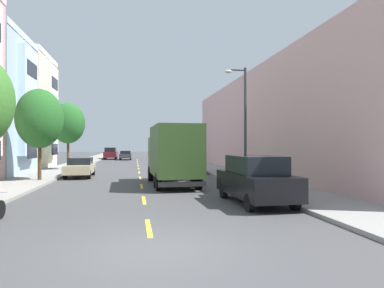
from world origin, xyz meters
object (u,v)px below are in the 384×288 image
Objects in this scene: parked_sedan_champagne at (80,167)px; parked_pickup_navy at (169,156)px; street_lamp at (243,116)px; parked_wagon_sky at (191,163)px; moving_charcoal_sedan at (126,155)px; street_tree_third at (68,123)px; parked_suv_burgundy at (111,153)px; delivery_box_truck at (173,152)px; parked_suv_black at (255,179)px; street_tree_second at (40,119)px; parked_hatchback_white at (162,154)px; parked_sedan_red at (164,155)px.

parked_sedan_champagne is 0.85× the size of parked_pickup_navy.
street_lamp is 9.96m from parked_wagon_sky.
moving_charcoal_sedan is (2.54, 29.25, 0.00)m from parked_sedan_champagne.
street_tree_third reaches higher than parked_wagon_sky.
parked_suv_burgundy reaches higher than parked_pickup_navy.
parked_suv_black is (2.64, -6.68, -0.95)m from delivery_box_truck.
street_tree_second reaches higher than parked_wagon_sky.
street_tree_second reaches higher than parked_hatchback_white.
parked_suv_black is (0.11, -34.68, 0.16)m from parked_pickup_navy.
parked_suv_burgundy is at bearing 136.86° from moving_charcoal_sedan.
parked_sedan_champagne is 0.94× the size of parked_suv_burgundy.
street_tree_second is 1.44× the size of parked_hatchback_white.
parked_suv_burgundy is 3.37m from moving_charcoal_sedan.
street_tree_second is at bearing -90.00° from street_tree_third.
parked_sedan_champagne and moving_charcoal_sedan have the same top height.
parked_pickup_navy reaches higher than parked_wagon_sky.
parked_pickup_navy is at bearing 93.26° from street_lamp.
street_tree_second is 9.59m from street_tree_third.
moving_charcoal_sedan is at bearing 129.14° from parked_pickup_navy.
street_lamp is 12.69m from parked_sedan_champagne.
delivery_box_truck is at bearing -84.20° from moving_charcoal_sedan.
parked_wagon_sky reaches higher than moving_charcoal_sedan.
parked_wagon_sky is at bearing 27.41° from street_tree_second.
delivery_box_truck reaches higher than parked_sedan_champagne.
street_tree_second is at bearing 163.35° from street_lamp.
parked_wagon_sky is at bearing -73.46° from parked_suv_burgundy.
delivery_box_truck is at bearing -94.03° from parked_sedan_red.
street_tree_third is 1.35× the size of moving_charcoal_sedan.
parked_wagon_sky is (0.09, -25.78, 0.05)m from parked_sedan_red.
parked_pickup_navy is (10.73, 15.09, -3.53)m from street_tree_third.
parked_sedan_red is 6.11m from moving_charcoal_sedan.
parked_sedan_red and moving_charcoal_sedan have the same top height.
parked_suv_burgundy is at bearing -154.47° from parked_hatchback_white.
delivery_box_truck is at bearing -105.88° from parked_wagon_sky.
parked_suv_black reaches higher than parked_hatchback_white.
parked_suv_burgundy reaches higher than parked_hatchback_white.
delivery_box_truck is at bearing -95.15° from parked_pickup_navy.
street_tree_third is 1.26× the size of parked_suv_burgundy.
parked_sedan_champagne is 1.01× the size of moving_charcoal_sedan.
parked_hatchback_white is (2.63, 41.99, -1.18)m from delivery_box_truck.
delivery_box_truck is 1.58× the size of parked_sedan_champagne.
delivery_box_truck is at bearing -80.90° from parked_suv_burgundy.
moving_charcoal_sedan is at bearing 102.98° from parked_wagon_sky.
parked_suv_black is at bearing -61.03° from street_tree_third.
delivery_box_truck is 1.51× the size of parked_wagon_sky.
parked_sedan_champagne is at bearing -111.76° from parked_pickup_navy.
parked_suv_burgundy is (0.08, 31.55, 0.24)m from parked_sedan_champagne.
parked_pickup_navy is at bearing 66.49° from street_tree_second.
parked_wagon_sky is 1.06× the size of moving_charcoal_sedan.
parked_hatchback_white reaches higher than parked_sedan_champagne.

